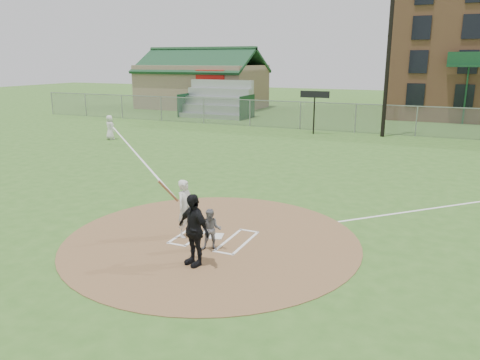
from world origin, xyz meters
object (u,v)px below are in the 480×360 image
at_px(umpire, 193,230).
at_px(batter_at_plate, 185,208).
at_px(catcher, 211,230).
at_px(ondeck_player, 110,127).
at_px(home_plate, 215,236).

relative_size(umpire, batter_at_plate, 1.03).
xyz_separation_m(catcher, umpire, (0.02, -0.98, 0.34)).
height_order(ondeck_player, batter_at_plate, batter_at_plate).
height_order(home_plate, ondeck_player, ondeck_player).
xyz_separation_m(catcher, ondeck_player, (-14.19, 13.44, 0.18)).
xyz_separation_m(home_plate, umpire, (0.37, -1.88, 0.90)).
relative_size(home_plate, catcher, 0.40).
height_order(umpire, ondeck_player, umpire).
distance_m(umpire, batter_at_plate, 1.97).
distance_m(home_plate, batter_at_plate, 1.19).
distance_m(ondeck_player, batter_at_plate, 18.30).
height_order(home_plate, catcher, catcher).
bearing_deg(catcher, batter_at_plate, 130.71).
bearing_deg(umpire, catcher, 112.81).
xyz_separation_m(home_plate, batter_at_plate, (-0.79, -0.29, 0.83)).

